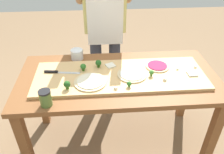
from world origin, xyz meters
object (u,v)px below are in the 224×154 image
prep_table (118,87)px  cheese_crumble_d (178,69)px  broccoli_floret_back_mid (151,73)px  broccoli_floret_front_mid (98,63)px  pizza_whole_white_garlic (132,74)px  cook_center (105,20)px  pizza_slice_far_right (110,65)px  cheese_crumble_a (195,67)px  broccoli_floret_back_left (129,84)px  chefs_knife (57,72)px  cheese_crumble_b (165,79)px  flour_cup (77,55)px  sauce_jar (45,98)px  cheese_crumble_c (116,88)px  pizza_whole_cheese_artichoke (90,82)px  broccoli_floret_back_right (67,85)px  pizza_whole_beet_magenta (157,66)px  broccoli_floret_center_left (83,67)px

prep_table → cheese_crumble_d: bearing=2.8°
broccoli_floret_back_mid → broccoli_floret_front_mid: bearing=158.6°
prep_table → pizza_whole_white_garlic: bearing=-15.8°
prep_table → cook_center: 0.73m
pizza_slice_far_right → cheese_crumble_a: 0.70m
broccoli_floret_back_left → broccoli_floret_back_mid: size_ratio=0.89×
broccoli_floret_back_left → cook_center: size_ratio=0.03×
chefs_knife → cheese_crumble_b: 0.85m
chefs_knife → cheese_crumble_b: (0.83, -0.17, 0.00)m
cheese_crumble_a → flour_cup: bearing=165.1°
prep_table → pizza_whole_white_garlic: size_ratio=6.90×
cheese_crumble_d → sauce_jar: bearing=-161.7°
broccoli_floret_front_mid → cheese_crumble_c: 0.33m
pizza_whole_cheese_artichoke → broccoli_floret_back_right: bearing=-158.7°
pizza_slice_far_right → broccoli_floret_back_mid: (0.31, -0.17, 0.02)m
pizza_whole_cheese_artichoke → broccoli_floret_back_mid: size_ratio=4.88×
pizza_slice_far_right → broccoli_floret_back_right: bearing=-139.3°
pizza_whole_cheese_artichoke → pizza_whole_beet_magenta: size_ratio=1.27×
prep_table → broccoli_floret_back_right: size_ratio=24.79×
pizza_whole_cheese_artichoke → flour_cup: size_ratio=2.27×
chefs_knife → cook_center: bearing=55.5°
broccoli_floret_front_mid → broccoli_floret_back_right: bearing=-130.0°
broccoli_floret_front_mid → cheese_crumble_b: broccoli_floret_front_mid is taller
pizza_slice_far_right → pizza_whole_cheese_artichoke: bearing=-127.1°
pizza_slice_far_right → cheese_crumble_b: 0.46m
cheese_crumble_d → flour_cup: (-0.83, 0.28, 0.01)m
broccoli_floret_front_mid → flour_cup: 0.27m
prep_table → pizza_whole_white_garlic: pizza_whole_white_garlic is taller
sauce_jar → broccoli_floret_center_left: bearing=57.4°
cheese_crumble_b → cheese_crumble_d: 0.20m
prep_table → sauce_jar: bearing=-149.2°
pizza_whole_beet_magenta → cheese_crumble_d: same height
cheese_crumble_a → cheese_crumble_c: size_ratio=0.88×
pizza_whole_white_garlic → cheese_crumble_c: 0.22m
flour_cup → broccoli_floret_back_mid: bearing=-30.9°
pizza_whole_beet_magenta → cheese_crumble_b: size_ratio=10.07×
cheese_crumble_d → broccoli_floret_center_left: bearing=177.0°
chefs_knife → broccoli_floret_front_mid: broccoli_floret_front_mid is taller
pizza_whole_white_garlic → broccoli_floret_center_left: broccoli_floret_center_left is taller
broccoli_floret_center_left → chefs_knife: bearing=-175.9°
pizza_whole_beet_magenta → cheese_crumble_a: bearing=-6.7°
sauce_jar → cook_center: size_ratio=0.07×
chefs_knife → sauce_jar: sauce_jar is taller
pizza_whole_white_garlic → broccoli_floret_center_left: bearing=166.3°
broccoli_floret_back_mid → sauce_jar: size_ratio=0.43×
chefs_knife → broccoli_floret_back_left: broccoli_floret_back_left is taller
broccoli_floret_front_mid → cheese_crumble_d: broccoli_floret_front_mid is taller
cheese_crumble_b → sauce_jar: 0.88m
prep_table → pizza_whole_cheese_artichoke: size_ratio=6.53×
pizza_whole_beet_magenta → cheese_crumble_d: (0.16, -0.05, 0.00)m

